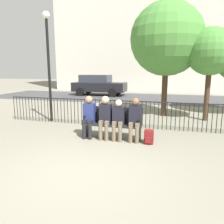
{
  "coord_description": "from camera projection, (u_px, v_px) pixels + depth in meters",
  "views": [
    {
      "loc": [
        1.62,
        -3.7,
        1.99
      ],
      "look_at": [
        0.0,
        2.25,
        0.8
      ],
      "focal_mm": 35.0,
      "sensor_mm": 36.0,
      "label": 1
    }
  ],
  "objects": [
    {
      "name": "tree_0",
      "position": [
        167.0,
        39.0,
        9.06
      ],
      "size": [
        3.04,
        3.04,
        4.77
      ],
      "color": "#422D1E",
      "rests_on": "ground"
    },
    {
      "name": "fence_railing",
      "position": [
        122.0,
        111.0,
        7.67
      ],
      "size": [
        9.01,
        0.03,
        0.95
      ],
      "color": "black",
      "rests_on": "ground"
    },
    {
      "name": "seated_person_2",
      "position": [
        118.0,
        118.0,
        6.21
      ],
      "size": [
        0.34,
        0.39,
        1.17
      ],
      "color": "brown",
      "rests_on": "ground"
    },
    {
      "name": "seated_person_1",
      "position": [
        105.0,
        115.0,
        6.3
      ],
      "size": [
        0.34,
        0.39,
        1.26
      ],
      "color": "brown",
      "rests_on": "ground"
    },
    {
      "name": "lamp_post",
      "position": [
        48.0,
        52.0,
        8.2
      ],
      "size": [
        0.28,
        0.28,
        4.1
      ],
      "color": "black",
      "rests_on": "ground"
    },
    {
      "name": "park_bench",
      "position": [
        113.0,
        122.0,
        6.41
      ],
      "size": [
        1.72,
        0.45,
        0.92
      ],
      "color": "black",
      "rests_on": "ground"
    },
    {
      "name": "ground_plane",
      "position": [
        82.0,
        173.0,
        4.29
      ],
      "size": [
        80.0,
        80.0,
        0.0
      ],
      "primitive_type": "plane",
      "color": "gray"
    },
    {
      "name": "street_surface",
      "position": [
        148.0,
        98.0,
        15.66
      ],
      "size": [
        24.0,
        6.0,
        0.01
      ],
      "color": "#3D3D3F",
      "rests_on": "ground"
    },
    {
      "name": "seated_person_0",
      "position": [
        89.0,
        114.0,
        6.43
      ],
      "size": [
        0.34,
        0.39,
        1.25
      ],
      "color": "black",
      "rests_on": "ground"
    },
    {
      "name": "seated_person_3",
      "position": [
        135.0,
        117.0,
        6.08
      ],
      "size": [
        0.34,
        0.39,
        1.24
      ],
      "color": "brown",
      "rests_on": "ground"
    },
    {
      "name": "backpack",
      "position": [
        149.0,
        137.0,
        5.97
      ],
      "size": [
        0.25,
        0.27,
        0.38
      ],
      "color": "maroon",
      "rests_on": "ground"
    },
    {
      "name": "tree_2",
      "position": [
        211.0,
        52.0,
        8.28
      ],
      "size": [
        1.81,
        1.81,
        3.59
      ],
      "color": "#422D1E",
      "rests_on": "ground"
    },
    {
      "name": "parked_car_0",
      "position": [
        98.0,
        85.0,
        17.43
      ],
      "size": [
        4.2,
        1.94,
        1.62
      ],
      "color": "black",
      "rests_on": "ground"
    }
  ]
}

